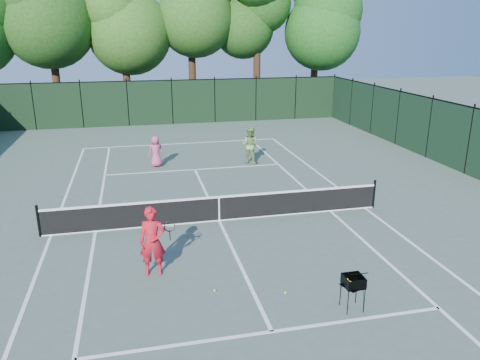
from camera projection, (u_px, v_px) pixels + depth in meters
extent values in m
plane|color=#49594F|center=(219.00, 221.00, 16.14)|extent=(90.00, 90.00, 0.00)
cube|color=white|center=(51.00, 235.00, 14.98)|extent=(0.10, 23.77, 0.01)
cube|color=white|center=(365.00, 208.00, 17.30)|extent=(0.10, 23.77, 0.01)
cube|color=white|center=(95.00, 232.00, 15.27)|extent=(0.10, 23.77, 0.01)
cube|color=white|center=(330.00, 211.00, 17.01)|extent=(0.10, 23.77, 0.01)
cube|color=white|center=(182.00, 143.00, 27.18)|extent=(10.97, 0.10, 0.01)
cube|color=white|center=(272.00, 332.00, 10.20)|extent=(8.23, 0.10, 0.01)
cube|color=white|center=(195.00, 169.00, 22.08)|extent=(8.23, 0.10, 0.01)
cube|color=white|center=(219.00, 221.00, 16.14)|extent=(0.10, 12.80, 0.01)
cube|color=black|center=(219.00, 208.00, 16.00)|extent=(11.60, 0.03, 0.85)
cube|color=white|center=(219.00, 197.00, 15.87)|extent=(11.60, 0.05, 0.07)
cube|color=white|center=(219.00, 220.00, 16.14)|extent=(11.60, 0.05, 0.04)
cube|color=white|center=(219.00, 208.00, 16.00)|extent=(0.05, 0.04, 0.91)
cylinder|color=black|center=(38.00, 221.00, 14.76)|extent=(0.09, 0.09, 1.06)
cylinder|color=black|center=(374.00, 194.00, 17.20)|extent=(0.09, 0.09, 1.06)
cube|color=black|center=(172.00, 103.00, 32.40)|extent=(24.00, 0.05, 3.00)
cylinder|color=black|center=(57.00, 86.00, 34.15)|extent=(0.56, 0.56, 4.80)
cylinder|color=black|center=(127.00, 88.00, 35.10)|extent=(0.56, 0.56, 4.30)
ellipsoid|color=#234F16|center=(122.00, 9.00, 33.39)|extent=(6.00, 6.00, 9.30)
cylinder|color=black|center=(193.00, 81.00, 36.51)|extent=(0.56, 0.56, 5.00)
cylinder|color=black|center=(257.00, 83.00, 36.97)|extent=(0.56, 0.56, 4.60)
ellipsoid|color=#194213|center=(258.00, 4.00, 35.18)|extent=(6.20, 6.20, 9.61)
cylinder|color=black|center=(314.00, 82.00, 38.52)|extent=(0.56, 0.56, 4.40)
ellipsoid|color=#154B16|center=(317.00, 11.00, 36.84)|extent=(5.80, 5.80, 8.99)
imported|color=red|center=(153.00, 241.00, 12.34)|extent=(0.74, 0.53, 1.91)
cylinder|color=black|center=(170.00, 235.00, 12.72)|extent=(0.03, 0.03, 0.30)
torus|color=black|center=(169.00, 226.00, 12.64)|extent=(0.30, 0.10, 0.30)
imported|color=#C54577|center=(156.00, 151.00, 22.38)|extent=(0.83, 0.64, 1.50)
imported|color=#7BA351|center=(250.00, 145.00, 22.93)|extent=(1.11, 1.08, 1.81)
cylinder|color=black|center=(348.00, 303.00, 10.72)|extent=(0.02, 0.02, 0.61)
cylinder|color=black|center=(364.00, 301.00, 10.81)|extent=(0.02, 0.02, 0.61)
cylinder|color=black|center=(340.00, 294.00, 11.10)|extent=(0.02, 0.02, 0.61)
cylinder|color=black|center=(356.00, 292.00, 11.19)|extent=(0.02, 0.02, 0.61)
cube|color=black|center=(354.00, 281.00, 10.82)|extent=(0.58, 0.58, 0.25)
sphere|color=yellow|center=(353.00, 284.00, 10.84)|extent=(0.07, 0.07, 0.07)
sphere|color=yellow|center=(353.00, 284.00, 10.84)|extent=(0.07, 0.07, 0.07)
sphere|color=yellow|center=(353.00, 284.00, 10.84)|extent=(0.07, 0.07, 0.07)
sphere|color=yellow|center=(353.00, 284.00, 10.84)|extent=(0.07, 0.07, 0.07)
sphere|color=yellow|center=(353.00, 284.00, 10.84)|extent=(0.07, 0.07, 0.07)
sphere|color=yellow|center=(353.00, 284.00, 10.84)|extent=(0.07, 0.07, 0.07)
sphere|color=yellow|center=(353.00, 284.00, 10.84)|extent=(0.07, 0.07, 0.07)
sphere|color=yellow|center=(353.00, 284.00, 10.84)|extent=(0.07, 0.07, 0.07)
sphere|color=yellow|center=(353.00, 284.00, 10.84)|extent=(0.07, 0.07, 0.07)
sphere|color=yellow|center=(353.00, 284.00, 10.84)|extent=(0.07, 0.07, 0.07)
sphere|color=yellow|center=(353.00, 284.00, 10.84)|extent=(0.07, 0.07, 0.07)
sphere|color=#C1E62F|center=(215.00, 290.00, 11.75)|extent=(0.07, 0.07, 0.07)
sphere|color=#BDD72C|center=(285.00, 293.00, 11.66)|extent=(0.07, 0.07, 0.07)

